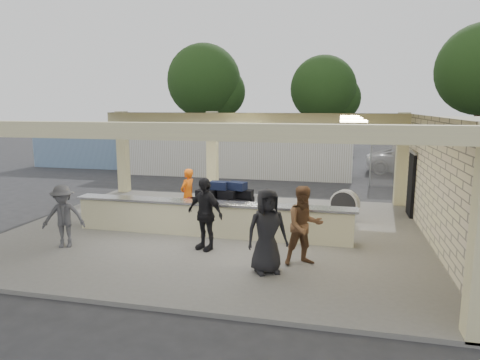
% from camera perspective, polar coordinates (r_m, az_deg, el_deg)
% --- Properties ---
extents(ground, '(120.00, 120.00, 0.00)m').
position_cam_1_polar(ground, '(12.96, -3.31, -7.11)').
color(ground, '#29292B').
rests_on(ground, ground).
extents(pavilion, '(12.01, 10.00, 3.55)m').
position_cam_1_polar(pavilion, '(13.20, -1.67, -0.75)').
color(pavilion, '#65625E').
rests_on(pavilion, ground).
extents(baggage_counter, '(8.20, 0.58, 0.98)m').
position_cam_1_polar(baggage_counter, '(12.34, -3.99, -5.17)').
color(baggage_counter, beige).
rests_on(baggage_counter, pavilion).
extents(luggage_cart, '(2.44, 1.61, 1.37)m').
position_cam_1_polar(luggage_cart, '(13.31, -2.31, -2.92)').
color(luggage_cart, silver).
rests_on(luggage_cart, pavilion).
extents(drum_fan, '(0.97, 0.60, 1.02)m').
position_cam_1_polar(drum_fan, '(14.20, 13.79, -3.18)').
color(drum_fan, silver).
rests_on(drum_fan, pavilion).
extents(baggage_handler, '(0.51, 0.69, 1.69)m').
position_cam_1_polar(baggage_handler, '(13.95, -6.98, -1.93)').
color(baggage_handler, '#EF5E0C').
rests_on(baggage_handler, pavilion).
extents(passenger_a, '(0.99, 0.75, 1.87)m').
position_cam_1_polar(passenger_a, '(10.10, 8.55, -6.05)').
color(passenger_a, brown).
rests_on(passenger_a, pavilion).
extents(passenger_b, '(1.18, 0.81, 1.89)m').
position_cam_1_polar(passenger_b, '(11.07, -4.72, -4.50)').
color(passenger_b, black).
rests_on(passenger_b, pavilion).
extents(passenger_c, '(1.14, 0.74, 1.66)m').
position_cam_1_polar(passenger_c, '(12.14, -22.48, -4.50)').
color(passenger_c, '#48484D').
rests_on(passenger_c, pavilion).
extents(passenger_d, '(1.00, 0.78, 1.91)m').
position_cam_1_polar(passenger_d, '(9.55, 3.62, -6.78)').
color(passenger_d, black).
rests_on(passenger_d, pavilion).
extents(car_white_a, '(5.11, 2.69, 1.42)m').
position_cam_1_polar(car_white_a, '(25.84, 22.12, 2.35)').
color(car_white_a, silver).
rests_on(car_white_a, ground).
extents(car_white_b, '(4.92, 3.46, 1.46)m').
position_cam_1_polar(car_white_b, '(26.23, 28.91, 1.99)').
color(car_white_b, silver).
rests_on(car_white_b, ground).
extents(car_dark, '(4.01, 3.77, 1.36)m').
position_cam_1_polar(car_dark, '(26.81, 22.17, 2.53)').
color(car_dark, black).
rests_on(car_dark, ground).
extents(container_white, '(12.39, 2.53, 2.68)m').
position_cam_1_polar(container_white, '(23.41, -0.61, 3.92)').
color(container_white, silver).
rests_on(container_white, ground).
extents(container_blue, '(9.48, 2.29, 2.46)m').
position_cam_1_polar(container_blue, '(27.74, -16.75, 4.22)').
color(container_blue, '#7296B7').
rests_on(container_blue, ground).
extents(tree_left, '(6.60, 6.30, 9.00)m').
position_cam_1_polar(tree_left, '(37.79, -4.26, 12.64)').
color(tree_left, '#382619').
rests_on(tree_left, ground).
extents(tree_mid, '(6.00, 5.60, 8.00)m').
position_cam_1_polar(tree_mid, '(38.08, 11.52, 11.51)').
color(tree_mid, '#382619').
rests_on(tree_mid, ground).
extents(adjacent_building, '(6.00, 8.00, 3.20)m').
position_cam_1_polar(adjacent_building, '(22.79, 28.28, 3.22)').
color(adjacent_building, '#C1B899').
rests_on(adjacent_building, ground).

